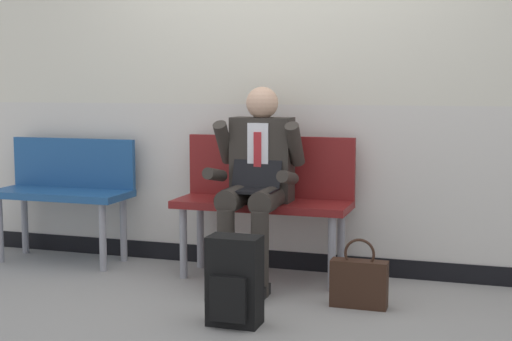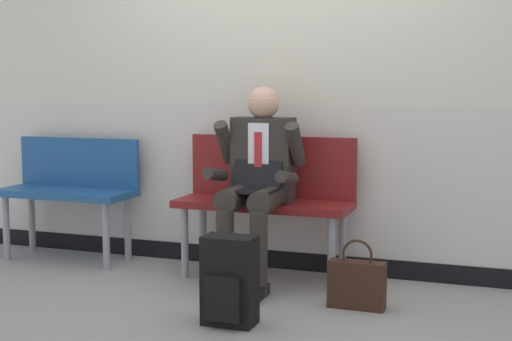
{
  "view_description": "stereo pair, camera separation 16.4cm",
  "coord_description": "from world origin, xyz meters",
  "px_view_note": "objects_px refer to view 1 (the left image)",
  "views": [
    {
      "loc": [
        1.36,
        -4.22,
        1.28
      ],
      "look_at": [
        -0.02,
        0.09,
        0.75
      ],
      "focal_mm": 50.77,
      "sensor_mm": 36.0,
      "label": 1
    },
    {
      "loc": [
        1.51,
        -4.17,
        1.28
      ],
      "look_at": [
        -0.02,
        0.09,
        0.75
      ],
      "focal_mm": 50.77,
      "sensor_mm": 36.0,
      "label": 2
    }
  ],
  "objects_px": {
    "person_seated": "(256,178)",
    "bench_empty": "(65,187)",
    "bench_with_person": "(265,193)",
    "backpack": "(234,282)",
    "handbag": "(359,282)"
  },
  "relations": [
    {
      "from": "bench_empty",
      "to": "handbag",
      "type": "height_order",
      "value": "bench_empty"
    },
    {
      "from": "bench_with_person",
      "to": "bench_empty",
      "type": "height_order",
      "value": "bench_with_person"
    },
    {
      "from": "bench_with_person",
      "to": "handbag",
      "type": "relative_size",
      "value": 2.87
    },
    {
      "from": "person_seated",
      "to": "bench_empty",
      "type": "bearing_deg",
      "value": 172.79
    },
    {
      "from": "person_seated",
      "to": "backpack",
      "type": "xyz_separation_m",
      "value": [
        0.14,
        -0.82,
        -0.45
      ]
    },
    {
      "from": "bench_empty",
      "to": "backpack",
      "type": "xyz_separation_m",
      "value": [
        1.67,
        -1.01,
        -0.31
      ]
    },
    {
      "from": "bench_with_person",
      "to": "bench_empty",
      "type": "bearing_deg",
      "value": -179.76
    },
    {
      "from": "bench_with_person",
      "to": "backpack",
      "type": "relative_size",
      "value": 2.41
    },
    {
      "from": "bench_with_person",
      "to": "handbag",
      "type": "bearing_deg",
      "value": -34.81
    },
    {
      "from": "bench_empty",
      "to": "bench_with_person",
      "type": "bearing_deg",
      "value": 0.24
    },
    {
      "from": "person_seated",
      "to": "handbag",
      "type": "relative_size",
      "value": 3.14
    },
    {
      "from": "person_seated",
      "to": "backpack",
      "type": "height_order",
      "value": "person_seated"
    },
    {
      "from": "bench_with_person",
      "to": "backpack",
      "type": "bearing_deg",
      "value": -82.28
    },
    {
      "from": "bench_with_person",
      "to": "handbag",
      "type": "distance_m",
      "value": 0.98
    },
    {
      "from": "person_seated",
      "to": "handbag",
      "type": "height_order",
      "value": "person_seated"
    }
  ]
}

